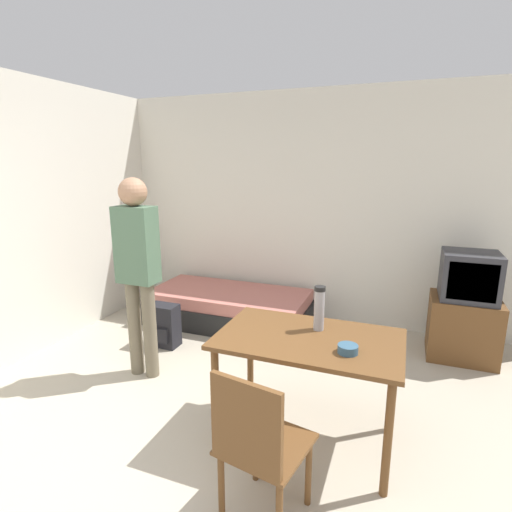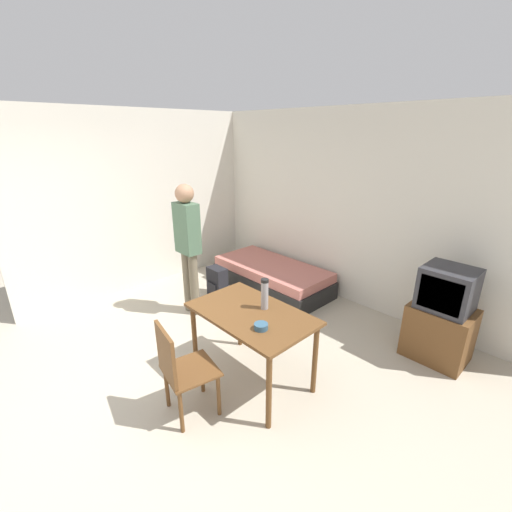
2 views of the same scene
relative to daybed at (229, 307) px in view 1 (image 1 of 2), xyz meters
The scene contains 10 objects.
wall_back 1.49m from the daybed, 35.87° to the left, with size 5.59×0.06×2.70m.
wall_left 2.23m from the daybed, 144.50° to the right, with size 0.06×4.27×2.70m.
daybed is the anchor object (origin of this frame).
tv 2.52m from the daybed, ahead, with size 0.63×0.50×1.07m.
dining_table 2.24m from the daybed, 51.23° to the right, with size 1.20×0.74×0.77m.
wooden_chair 2.80m from the daybed, 62.34° to the right, with size 0.50×0.50×0.90m.
person_standing 1.62m from the daybed, 99.47° to the right, with size 0.34×0.24×1.77m.
thermos_flask 2.23m from the daybed, 48.14° to the right, with size 0.07×0.07×0.31m.
mate_bowl 2.54m from the daybed, 48.35° to the right, with size 0.12×0.12×0.05m.
backpack 0.89m from the daybed, 115.57° to the right, with size 0.30×0.22×0.45m.
Camera 1 is at (1.14, -1.35, 1.89)m, focal length 28.00 mm.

